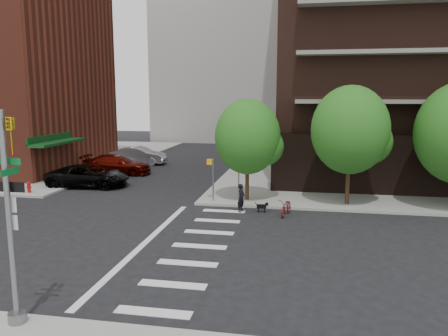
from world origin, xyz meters
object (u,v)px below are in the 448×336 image
object	(u,v)px
parked_car_maroon	(117,165)
dog_walker	(241,198)
scooter	(286,207)
traffic_signal	(12,236)
parked_car_silver	(139,155)
parked_car_black	(88,176)
fire_hydrant	(29,187)

from	to	relation	value
parked_car_maroon	dog_walker	bearing A→B (deg)	-135.67
dog_walker	scooter	bearing A→B (deg)	-79.67
traffic_signal	scooter	size ratio (longest dim) A/B	3.30
parked_car_silver	parked_car_black	bearing A→B (deg)	178.86
parked_car_maroon	parked_car_silver	xyz separation A→B (m)	(-0.21, 5.57, 0.04)
fire_hydrant	dog_walker	distance (m)	14.60
dog_walker	parked_car_maroon	bearing A→B (deg)	66.31
parked_car_maroon	parked_car_black	bearing A→B (deg)	175.73
fire_hydrant	parked_car_silver	distance (m)	14.06
parked_car_black	parked_car_maroon	distance (m)	5.22
traffic_signal	parked_car_black	world-z (taller)	traffic_signal
traffic_signal	fire_hydrant	bearing A→B (deg)	123.26
traffic_signal	parked_car_silver	world-z (taller)	traffic_signal
traffic_signal	dog_walker	size ratio (longest dim) A/B	3.70
fire_hydrant	traffic_signal	bearing A→B (deg)	-56.74
scooter	dog_walker	distance (m)	2.58
traffic_signal	fire_hydrant	distance (m)	18.42
parked_car_maroon	fire_hydrant	bearing A→B (deg)	157.50
traffic_signal	parked_car_maroon	world-z (taller)	traffic_signal
fire_hydrant	parked_car_maroon	world-z (taller)	parked_car_maroon
parked_car_maroon	parked_car_silver	size ratio (longest dim) A/B	1.08
traffic_signal	dog_walker	world-z (taller)	traffic_signal
fire_hydrant	parked_car_black	world-z (taller)	parked_car_black
parked_car_maroon	dog_walker	world-z (taller)	parked_car_maroon
traffic_signal	scooter	distance (m)	15.12
scooter	parked_car_black	bearing A→B (deg)	172.80
scooter	parked_car_maroon	bearing A→B (deg)	156.92
parked_car_black	parked_car_maroon	bearing A→B (deg)	-4.60
parked_car_black	parked_car_silver	size ratio (longest dim) A/B	1.11
fire_hydrant	dog_walker	bearing A→B (deg)	-7.08
parked_car_black	parked_car_silver	xyz separation A→B (m)	(-0.32, 10.79, 0.06)
scooter	dog_walker	xyz separation A→B (m)	(-2.54, 0.27, 0.33)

